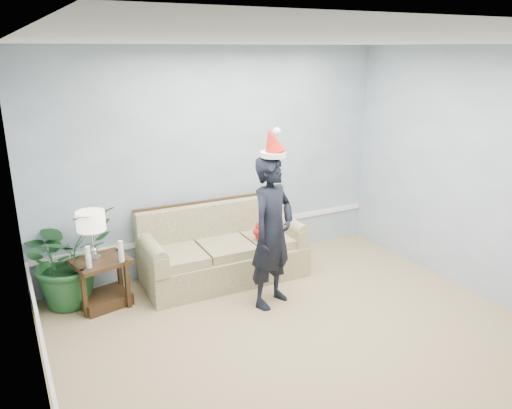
{
  "coord_description": "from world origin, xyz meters",
  "views": [
    {
      "loc": [
        -2.33,
        -2.99,
        2.66
      ],
      "look_at": [
        0.05,
        1.55,
        1.05
      ],
      "focal_mm": 35.0,
      "sensor_mm": 36.0,
      "label": 1
    }
  ],
  "objects_px": {
    "houseplant": "(67,257)",
    "man": "(272,232)",
    "side_table": "(103,287)",
    "table_lamp": "(91,223)",
    "sofa": "(222,252)",
    "teddy_bear": "(266,229)"
  },
  "relations": [
    {
      "from": "table_lamp",
      "to": "teddy_bear",
      "type": "relative_size",
      "value": 1.37
    },
    {
      "from": "man",
      "to": "teddy_bear",
      "type": "xyz_separation_m",
      "value": [
        0.26,
        0.61,
        -0.21
      ]
    },
    {
      "from": "sofa",
      "to": "man",
      "type": "bearing_deg",
      "value": -74.73
    },
    {
      "from": "sofa",
      "to": "houseplant",
      "type": "xyz_separation_m",
      "value": [
        -1.72,
        0.18,
        0.22
      ]
    },
    {
      "from": "side_table",
      "to": "teddy_bear",
      "type": "height_order",
      "value": "teddy_bear"
    },
    {
      "from": "houseplant",
      "to": "man",
      "type": "xyz_separation_m",
      "value": [
        1.93,
        -1.02,
        0.28
      ]
    },
    {
      "from": "side_table",
      "to": "houseplant",
      "type": "height_order",
      "value": "houseplant"
    },
    {
      "from": "houseplant",
      "to": "man",
      "type": "relative_size",
      "value": 0.66
    },
    {
      "from": "table_lamp",
      "to": "side_table",
      "type": "bearing_deg",
      "value": -45.87
    },
    {
      "from": "table_lamp",
      "to": "man",
      "type": "xyz_separation_m",
      "value": [
        1.68,
        -0.84,
        -0.12
      ]
    },
    {
      "from": "sofa",
      "to": "table_lamp",
      "type": "height_order",
      "value": "table_lamp"
    },
    {
      "from": "sofa",
      "to": "table_lamp",
      "type": "distance_m",
      "value": 1.59
    },
    {
      "from": "houseplant",
      "to": "man",
      "type": "distance_m",
      "value": 2.2
    },
    {
      "from": "sofa",
      "to": "man",
      "type": "distance_m",
      "value": 0.99
    },
    {
      "from": "side_table",
      "to": "table_lamp",
      "type": "relative_size",
      "value": 1.21
    },
    {
      "from": "side_table",
      "to": "man",
      "type": "distance_m",
      "value": 1.91
    },
    {
      "from": "table_lamp",
      "to": "houseplant",
      "type": "height_order",
      "value": "houseplant"
    },
    {
      "from": "houseplant",
      "to": "man",
      "type": "bearing_deg",
      "value": -27.87
    },
    {
      "from": "teddy_bear",
      "to": "side_table",
      "type": "bearing_deg",
      "value": 179.78
    },
    {
      "from": "table_lamp",
      "to": "teddy_bear",
      "type": "distance_m",
      "value": 1.97
    },
    {
      "from": "sofa",
      "to": "man",
      "type": "height_order",
      "value": "man"
    },
    {
      "from": "houseplant",
      "to": "man",
      "type": "height_order",
      "value": "man"
    }
  ]
}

